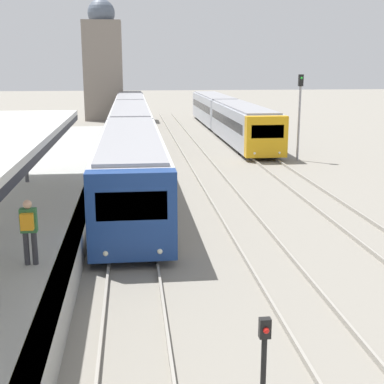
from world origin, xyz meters
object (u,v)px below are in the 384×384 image
train_near (131,126)px  person_on_platform (29,227)px  train_far (226,114)px  signal_post_near (264,351)px  signal_mast_far (300,107)px

train_near → person_on_platform: bearing=-96.0°
person_on_platform → train_far: train_far is taller
signal_post_near → signal_mast_far: 25.18m
train_near → train_far: bearing=46.8°
person_on_platform → train_near: train_near is taller
signal_post_near → train_near: bearing=94.4°
person_on_platform → signal_post_near: person_on_platform is taller
person_on_platform → signal_post_near: 6.78m
signal_post_near → signal_mast_far: signal_mast_far is taller
train_near → train_far: 12.00m
person_on_platform → train_near: (2.52, 24.13, -0.28)m
person_on_platform → train_far: 34.58m
train_near → signal_post_near: 28.96m
train_near → signal_post_near: (2.24, -28.86, -0.66)m
signal_post_near → person_on_platform: bearing=135.2°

